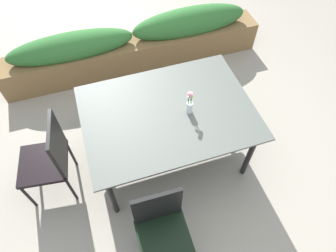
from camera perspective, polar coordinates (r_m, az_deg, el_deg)
name	(u,v)px	position (r m, az deg, el deg)	size (l,w,h in m)	color
ground_plane	(176,154)	(3.37, 1.63, -5.34)	(12.00, 12.00, 0.00)	gray
dining_table	(168,115)	(2.81, 0.00, 2.02)	(1.58, 1.15, 0.74)	#4C514C
chair_near_left	(162,228)	(2.50, -1.19, -18.89)	(0.42, 0.42, 0.89)	black
chair_end_left	(50,157)	(2.95, -21.62, -5.55)	(0.49, 0.49, 0.95)	black
flower_vase	(190,104)	(2.69, 4.17, 4.24)	(0.06, 0.06, 0.27)	silver
planter_box	(135,45)	(4.11, -6.31, 15.08)	(3.44, 0.39, 0.73)	brown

